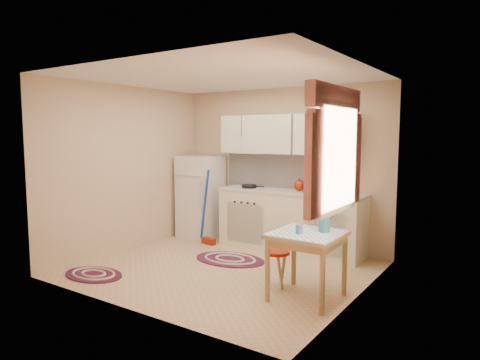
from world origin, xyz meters
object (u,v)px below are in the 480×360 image
Objects in this scene: fridge at (201,196)px; table at (307,266)px; stool at (277,269)px; base_cabinets at (290,222)px.

fridge reaches higher than table.
table is 0.49m from stool.
table is at bearing -57.49° from base_cabinets.
table is at bearing -29.84° from fridge.
fridge is at bearing 148.17° from stool.
base_cabinets is 1.92m from table.
table reaches higher than stool.
base_cabinets is 1.60m from stool.
stool is at bearing 161.71° from table.
table is (2.74, -1.57, -0.34)m from fridge.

